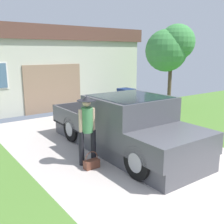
{
  "coord_description": "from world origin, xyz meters",
  "views": [
    {
      "loc": [
        -4.41,
        -1.69,
        2.75
      ],
      "look_at": [
        -0.24,
        3.99,
        1.15
      ],
      "focal_mm": 42.62,
      "sensor_mm": 36.0,
      "label": 1
    }
  ],
  "objects_px": {
    "person_with_hat": "(87,125)",
    "house_with_garage": "(36,66)",
    "front_yard_tree": "(171,47)",
    "pickup_truck": "(129,128)",
    "wheeled_trash_bin": "(126,99)",
    "handbag": "(92,163)"
  },
  "relations": [
    {
      "from": "person_with_hat",
      "to": "front_yard_tree",
      "type": "xyz_separation_m",
      "value": [
        6.93,
        3.58,
        1.94
      ]
    },
    {
      "from": "pickup_truck",
      "to": "front_yard_tree",
      "type": "relative_size",
      "value": 1.28
    },
    {
      "from": "person_with_hat",
      "to": "front_yard_tree",
      "type": "relative_size",
      "value": 0.43
    },
    {
      "from": "person_with_hat",
      "to": "house_with_garage",
      "type": "height_order",
      "value": "house_with_garage"
    },
    {
      "from": "pickup_truck",
      "to": "front_yard_tree",
      "type": "distance_m",
      "value": 6.97
    },
    {
      "from": "pickup_truck",
      "to": "wheeled_trash_bin",
      "type": "xyz_separation_m",
      "value": [
        3.32,
        4.16,
        -0.12
      ]
    },
    {
      "from": "house_with_garage",
      "to": "wheeled_trash_bin",
      "type": "bearing_deg",
      "value": -64.83
    },
    {
      "from": "wheeled_trash_bin",
      "to": "pickup_truck",
      "type": "bearing_deg",
      "value": -128.57
    },
    {
      "from": "handbag",
      "to": "front_yard_tree",
      "type": "height_order",
      "value": "front_yard_tree"
    },
    {
      "from": "person_with_hat",
      "to": "handbag",
      "type": "xyz_separation_m",
      "value": [
        -0.07,
        -0.29,
        -0.89
      ]
    },
    {
      "from": "handbag",
      "to": "house_with_garage",
      "type": "height_order",
      "value": "house_with_garage"
    },
    {
      "from": "person_with_hat",
      "to": "front_yard_tree",
      "type": "height_order",
      "value": "front_yard_tree"
    },
    {
      "from": "person_with_hat",
      "to": "front_yard_tree",
      "type": "bearing_deg",
      "value": 33.46
    },
    {
      "from": "person_with_hat",
      "to": "front_yard_tree",
      "type": "distance_m",
      "value": 8.04
    },
    {
      "from": "house_with_garage",
      "to": "wheeled_trash_bin",
      "type": "distance_m",
      "value": 5.78
    },
    {
      "from": "person_with_hat",
      "to": "house_with_garage",
      "type": "relative_size",
      "value": 0.18
    },
    {
      "from": "person_with_hat",
      "to": "handbag",
      "type": "distance_m",
      "value": 0.94
    },
    {
      "from": "person_with_hat",
      "to": "house_with_garage",
      "type": "bearing_deg",
      "value": 82.25
    },
    {
      "from": "person_with_hat",
      "to": "wheeled_trash_bin",
      "type": "distance_m",
      "value": 6.31
    },
    {
      "from": "house_with_garage",
      "to": "front_yard_tree",
      "type": "bearing_deg",
      "value": -50.9
    },
    {
      "from": "pickup_truck",
      "to": "person_with_hat",
      "type": "relative_size",
      "value": 3.0
    },
    {
      "from": "person_with_hat",
      "to": "wheeled_trash_bin",
      "type": "relative_size",
      "value": 1.63
    }
  ]
}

